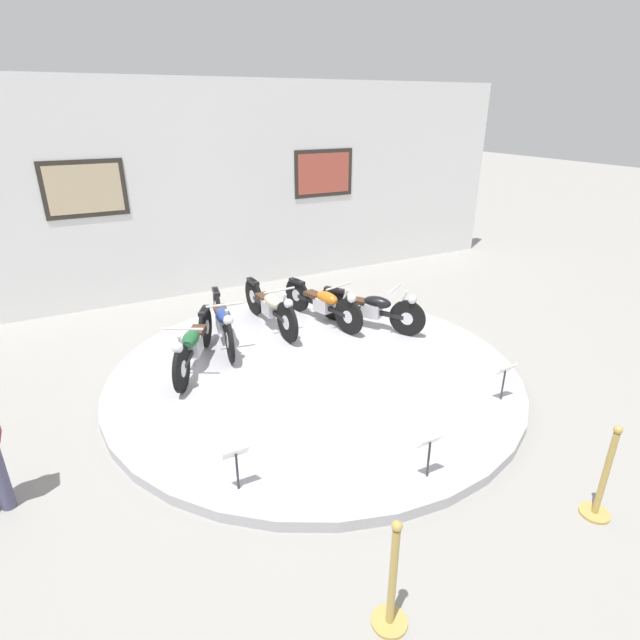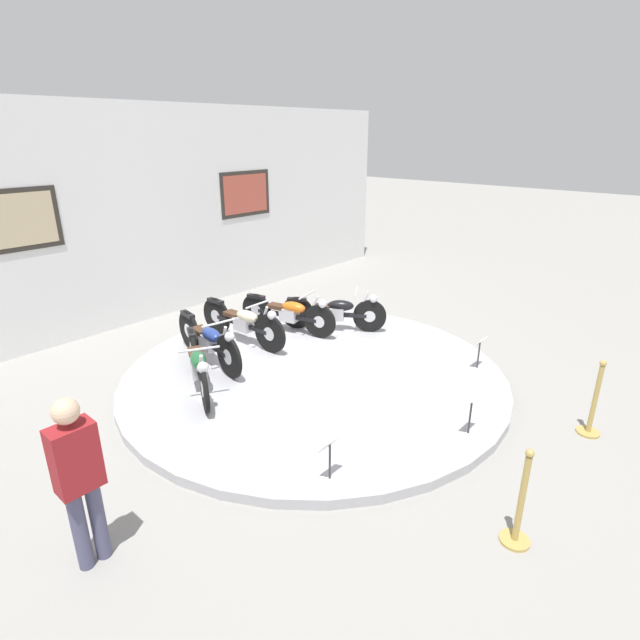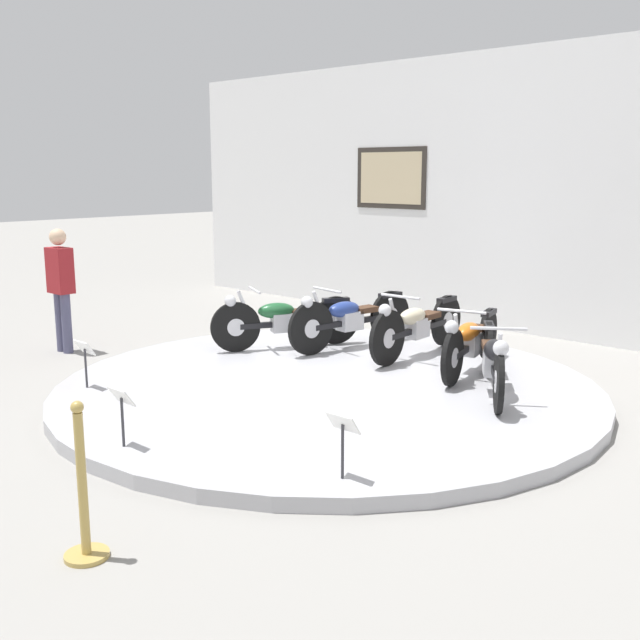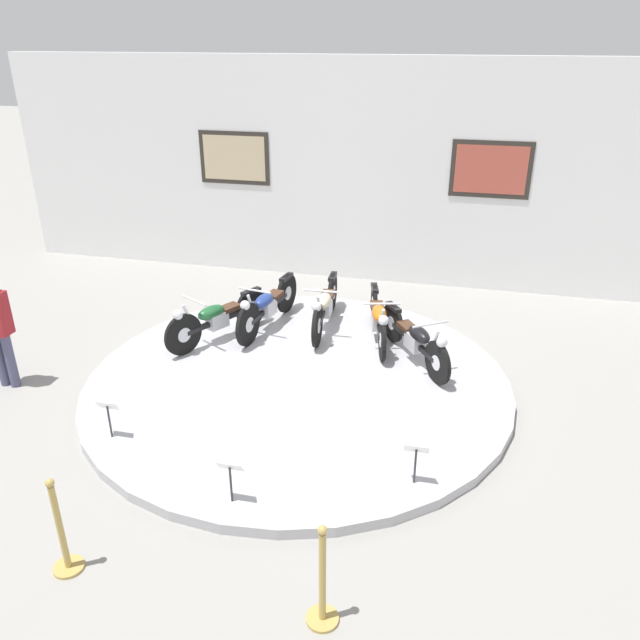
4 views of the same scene
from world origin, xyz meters
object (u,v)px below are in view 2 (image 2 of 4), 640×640
visitor_standing (79,475)px  motorcycle_black (335,311)px  motorcycle_blue (209,340)px  stanchion_post_left_of_entry (519,512)px  motorcycle_green (198,364)px  info_placard_front_centre (471,407)px  info_placard_front_right (480,346)px  stanchion_post_right_of_entry (593,410)px  motorcycle_orange (289,312)px  info_placard_front_left (330,449)px  motorcycle_cream (243,321)px

visitor_standing → motorcycle_black: bearing=17.9°
motorcycle_blue → stanchion_post_left_of_entry: stanchion_post_left_of_entry is taller
motorcycle_blue → visitor_standing: (-3.02, -2.34, 0.40)m
motorcycle_green → info_placard_front_centre: bearing=-66.1°
info_placard_front_right → stanchion_post_right_of_entry: (-0.58, -1.79, -0.15)m
motorcycle_green → motorcycle_black: (3.03, 0.00, -0.01)m
motorcycle_black → info_placard_front_right: motorcycle_black is taller
motorcycle_orange → info_placard_front_centre: size_ratio=3.75×
info_placard_front_left → stanchion_post_left_of_entry: bearing=-71.9°
info_placard_front_left → stanchion_post_right_of_entry: 3.48m
motorcycle_blue → info_placard_front_centre: motorcycle_blue is taller
motorcycle_black → info_placard_front_right: size_ratio=3.24×
info_placard_front_right → visitor_standing: (-5.69, 0.94, 0.43)m
info_placard_front_centre → info_placard_front_left: bearing=158.0°
motorcycle_black → stanchion_post_left_of_entry: 5.24m
motorcycle_blue → info_placard_front_left: motorcycle_blue is taller
motorcycle_green → stanchion_post_left_of_entry: size_ratio=1.73×
visitor_standing → stanchion_post_left_of_entry: bearing=-45.1°
motorcycle_blue → motorcycle_black: (2.41, -0.59, -0.03)m
motorcycle_blue → info_placard_front_left: size_ratio=3.91×
motorcycle_green → stanchion_post_right_of_entry: bearing=-58.8°
info_placard_front_centre → stanchion_post_left_of_entry: bearing=-138.3°
info_placard_front_centre → stanchion_post_left_of_entry: size_ratio=0.50×
info_placard_front_left → motorcycle_black: bearing=39.2°
motorcycle_blue → info_placard_front_right: size_ratio=3.91×
visitor_standing → motorcycle_orange: bearing=25.9°
motorcycle_cream → stanchion_post_left_of_entry: 5.42m
info_placard_front_left → info_placard_front_centre: size_ratio=1.00×
motorcycle_orange → info_placard_front_right: bearing=-74.9°
motorcycle_cream → motorcycle_black: 1.72m
info_placard_front_right → motorcycle_green: bearing=140.8°
info_placard_front_right → stanchion_post_right_of_entry: 1.89m
info_placard_front_right → stanchion_post_right_of_entry: stanchion_post_right_of_entry is taller
motorcycle_green → motorcycle_orange: (2.41, 0.58, -0.01)m
motorcycle_cream → motorcycle_black: bearing=-28.0°
info_placard_front_centre → stanchion_post_right_of_entry: size_ratio=0.50×
motorcycle_orange → visitor_standing: bearing=-154.1°
motorcycle_orange → info_placard_front_centre: (-0.90, -3.99, -0.01)m
motorcycle_orange → stanchion_post_left_of_entry: size_ratio=1.87×
motorcycle_cream → stanchion_post_left_of_entry: stanchion_post_left_of_entry is taller
motorcycle_orange → info_placard_front_left: 4.23m
motorcycle_green → info_placard_front_right: size_ratio=3.46×
stanchion_post_left_of_entry → motorcycle_cream: bearing=77.2°
motorcycle_blue → stanchion_post_left_of_entry: 5.07m
motorcycle_blue → stanchion_post_left_of_entry: size_ratio=1.96×
motorcycle_green → info_placard_front_right: 4.25m
motorcycle_blue → info_placard_front_centre: bearing=-77.4°
visitor_standing → stanchion_post_right_of_entry: (5.11, -2.72, -0.59)m
motorcycle_black → stanchion_post_right_of_entry: 4.49m
motorcycle_orange → stanchion_post_right_of_entry: 5.07m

